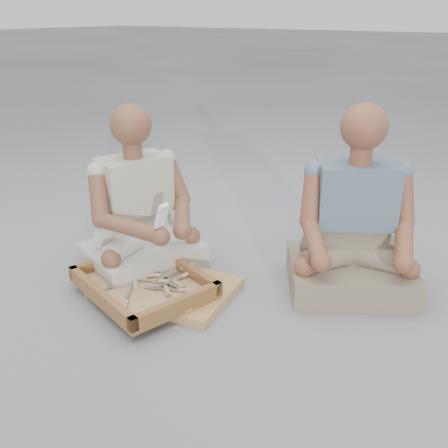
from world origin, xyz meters
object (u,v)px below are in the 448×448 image
Objects in this scene: craftsman at (141,217)px; tool_tray at (144,284)px; companion at (354,232)px; carved_panel at (166,287)px.

tool_tray is at bearing 62.32° from craftsman.
tool_tray is 0.34m from craftsman.
tool_tray is 0.83× the size of craftsman.
companion is (0.90, 0.37, 0.01)m from craftsman.
tool_tray is (-0.04, -0.09, 0.04)m from carved_panel.
craftsman is at bearing 154.80° from carved_panel.
tool_tray reaches higher than carved_panel.
carved_panel is 0.87m from companion.
craftsman is 0.96× the size of companion.
craftsman reaches higher than carved_panel.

